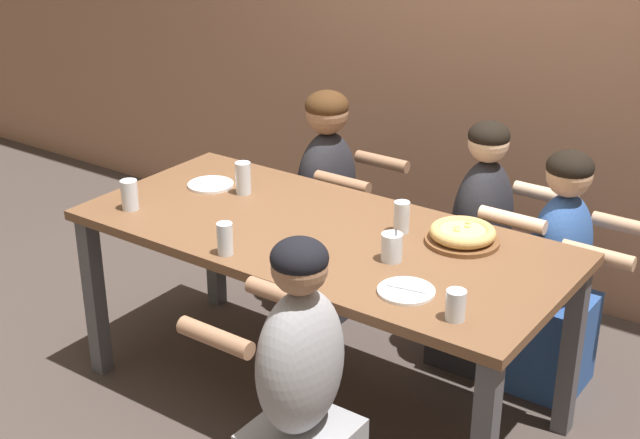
{
  "coord_description": "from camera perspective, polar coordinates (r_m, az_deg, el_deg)",
  "views": [
    {
      "loc": [
        1.86,
        -2.62,
        2.25
      ],
      "look_at": [
        0.0,
        0.0,
        0.84
      ],
      "focal_mm": 50.0,
      "sensor_mm": 36.0,
      "label": 1
    }
  ],
  "objects": [
    {
      "name": "drinking_glass_d",
      "position": [
        2.92,
        8.68,
        -5.44
      ],
      "size": [
        0.07,
        0.07,
        0.1
      ],
      "color": "silver",
      "rests_on": "dining_table"
    },
    {
      "name": "empty_plate_a",
      "position": [
        3.08,
        5.54,
        -4.58
      ],
      "size": [
        0.2,
        0.2,
        0.02
      ],
      "color": "white",
      "rests_on": "dining_table"
    },
    {
      "name": "drinking_glass_c",
      "position": [
        3.89,
        -4.94,
        2.66
      ],
      "size": [
        0.07,
        0.07,
        0.14
      ],
      "color": "silver",
      "rests_on": "dining_table"
    },
    {
      "name": "diner_far_midright",
      "position": [
        4.0,
        10.22,
        -2.44
      ],
      "size": [
        0.51,
        0.4,
        1.15
      ],
      "rotation": [
        0.0,
        0.0,
        -1.57
      ],
      "color": "#232328",
      "rests_on": "ground"
    },
    {
      "name": "drinking_glass_a",
      "position": [
        3.33,
        -6.1,
        -1.23
      ],
      "size": [
        0.06,
        0.06,
        0.12
      ],
      "color": "silver",
      "rests_on": "dining_table"
    },
    {
      "name": "ground_plane",
      "position": [
        3.93,
        -0.0,
        -11.35
      ],
      "size": [
        18.0,
        18.0,
        0.0
      ],
      "primitive_type": "plane",
      "color": "#423833",
      "rests_on": "ground"
    },
    {
      "name": "cocktail_glass_blue",
      "position": [
        3.28,
        4.61,
        -1.86
      ],
      "size": [
        0.08,
        0.08,
        0.13
      ],
      "color": "silver",
      "rests_on": "dining_table"
    },
    {
      "name": "dining_table",
      "position": [
        3.57,
        -0.0,
        -2.03
      ],
      "size": [
        1.99,
        0.91,
        0.79
      ],
      "color": "brown",
      "rests_on": "ground"
    },
    {
      "name": "empty_plate_b",
      "position": [
        4.01,
        -7.01,
        2.23
      ],
      "size": [
        0.21,
        0.21,
        0.02
      ],
      "color": "white",
      "rests_on": "dining_table"
    },
    {
      "name": "diner_near_midright",
      "position": [
        3.0,
        -1.29,
        -11.94
      ],
      "size": [
        0.51,
        0.4,
        1.12
      ],
      "rotation": [
        0.0,
        0.0,
        1.57
      ],
      "color": "#99999E",
      "rests_on": "ground"
    },
    {
      "name": "drinking_glass_b",
      "position": [
        3.8,
        -12.08,
        1.44
      ],
      "size": [
        0.07,
        0.07,
        0.13
      ],
      "color": "silver",
      "rests_on": "dining_table"
    },
    {
      "name": "pizza_board_main",
      "position": [
        3.46,
        9.11,
        -0.97
      ],
      "size": [
        0.29,
        0.29,
        0.07
      ],
      "color": "brown",
      "rests_on": "dining_table"
    },
    {
      "name": "drinking_glass_e",
      "position": [
        3.51,
        5.24,
        0.02
      ],
      "size": [
        0.06,
        0.06,
        0.13
      ],
      "color": "silver",
      "rests_on": "dining_table"
    },
    {
      "name": "diner_far_midleft",
      "position": [
        4.37,
        0.46,
        0.46
      ],
      "size": [
        0.51,
        0.4,
        1.15
      ],
      "rotation": [
        0.0,
        0.0,
        -1.57
      ],
      "color": "#232328",
      "rests_on": "ground"
    },
    {
      "name": "diner_far_right",
      "position": [
        3.9,
        14.94,
        -4.02
      ],
      "size": [
        0.51,
        0.4,
        1.09
      ],
      "rotation": [
        0.0,
        0.0,
        -1.57
      ],
      "color": "#2D5193",
      "rests_on": "ground"
    }
  ]
}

